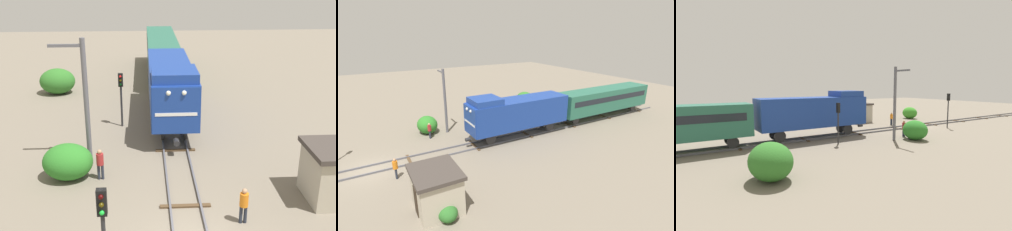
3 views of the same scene
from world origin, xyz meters
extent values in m
cube|color=#4C3823|center=(0.00, 3.10, 0.04)|extent=(2.40, 0.24, 0.09)
cube|color=#4C3823|center=(0.00, 9.30, 0.04)|extent=(2.40, 0.24, 0.09)
cube|color=#4C3823|center=(0.00, 15.49, 0.04)|extent=(2.40, 0.24, 0.09)
cube|color=#4C3823|center=(0.00, 21.69, 0.04)|extent=(2.40, 0.24, 0.09)
cube|color=#4C3823|center=(0.00, 27.89, 0.04)|extent=(2.40, 0.24, 0.09)
cube|color=#4C3823|center=(0.00, 34.08, 0.04)|extent=(2.40, 0.24, 0.09)
cube|color=navy|center=(0.00, 14.48, 2.71)|extent=(2.90, 11.00, 2.90)
cube|color=navy|center=(0.00, 10.58, 4.46)|extent=(2.75, 2.80, 0.60)
cube|color=navy|center=(0.00, 8.93, 2.71)|extent=(2.84, 0.10, 2.84)
cube|color=white|center=(0.00, 8.89, 2.51)|extent=(2.46, 0.06, 0.20)
sphere|color=white|center=(-0.45, 8.88, 3.81)|extent=(0.28, 0.28, 0.28)
sphere|color=white|center=(0.45, 8.88, 3.81)|extent=(0.28, 0.28, 0.28)
cylinder|color=#262628|center=(0.00, 8.63, 0.86)|extent=(0.36, 0.50, 0.36)
cylinder|color=#262628|center=(-0.72, 10.78, 0.71)|extent=(0.18, 1.10, 1.10)
cylinder|color=#262628|center=(0.72, 10.78, 0.71)|extent=(0.18, 1.10, 1.10)
cylinder|color=#262628|center=(-0.72, 18.18, 0.71)|extent=(0.18, 1.10, 1.10)
cylinder|color=#262628|center=(0.72, 18.18, 0.71)|extent=(0.18, 1.10, 1.10)
cube|color=#26604C|center=(0.00, 27.58, 2.47)|extent=(2.80, 14.00, 2.70)
cube|color=black|center=(0.00, 27.58, 2.82)|extent=(2.84, 12.88, 0.64)
cylinder|color=#262628|center=(-0.72, 22.18, 0.64)|extent=(0.16, 0.96, 0.96)
cylinder|color=#262628|center=(0.72, 22.18, 0.64)|extent=(0.16, 0.96, 0.96)
cylinder|color=#262628|center=(-0.72, 32.98, 0.64)|extent=(0.16, 0.96, 0.96)
cylinder|color=#262628|center=(0.72, 32.98, 0.64)|extent=(0.16, 0.96, 0.96)
cube|color=black|center=(-3.20, -2.56, 3.88)|extent=(0.32, 0.24, 0.90)
sphere|color=#390606|center=(-3.20, -2.70, 4.15)|extent=(0.16, 0.16, 0.16)
sphere|color=#3C3306|center=(-3.20, -2.70, 3.87)|extent=(0.16, 0.16, 0.16)
sphere|color=green|center=(-3.20, -2.70, 3.59)|extent=(0.16, 0.16, 0.16)
cylinder|color=#262628|center=(-3.40, 13.60, 1.89)|extent=(0.14, 0.14, 3.78)
cube|color=black|center=(-3.40, 13.60, 3.33)|extent=(0.32, 0.24, 0.90)
sphere|color=red|center=(-3.40, 13.46, 3.60)|extent=(0.16, 0.16, 0.16)
sphere|color=#3C3306|center=(-3.40, 13.46, 3.32)|extent=(0.16, 0.16, 0.16)
sphere|color=black|center=(-3.40, 13.46, 3.04)|extent=(0.16, 0.16, 0.16)
cylinder|color=#262B38|center=(2.30, 1.69, 0.42)|extent=(0.15, 0.15, 0.85)
cylinder|color=#262B38|center=(2.50, 1.69, 0.42)|extent=(0.15, 0.15, 0.85)
cylinder|color=orange|center=(2.40, 1.69, 1.16)|extent=(0.38, 0.38, 0.62)
sphere|color=tan|center=(2.40, 1.69, 1.58)|extent=(0.23, 0.23, 0.23)
cylinder|color=#262B38|center=(-4.30, 6.04, 0.42)|extent=(0.15, 0.15, 0.85)
cylinder|color=#262B38|center=(-4.10, 6.04, 0.42)|extent=(0.15, 0.15, 0.85)
cylinder|color=maroon|center=(-4.20, 6.04, 1.16)|extent=(0.38, 0.38, 0.62)
sphere|color=tan|center=(-4.20, 6.04, 1.58)|extent=(0.23, 0.23, 0.23)
cylinder|color=#595960|center=(-5.00, 8.17, 3.56)|extent=(0.28, 0.28, 7.12)
cube|color=#595960|center=(-5.90, 8.17, 6.72)|extent=(1.80, 0.16, 0.16)
ellipsoid|color=#2E6F26|center=(-9.28, 21.62, 1.10)|extent=(3.02, 2.47, 2.19)
ellipsoid|color=#2B7726|center=(-5.90, 6.23, 0.96)|extent=(2.64, 2.16, 1.92)
camera|label=1|loc=(-1.82, -13.88, 10.89)|focal=45.00mm
camera|label=2|loc=(22.07, 0.05, 10.99)|focal=28.00mm
camera|label=3|loc=(-23.64, 25.86, 5.41)|focal=28.00mm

